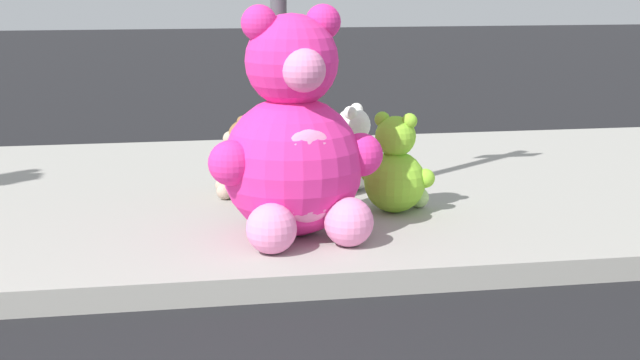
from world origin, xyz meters
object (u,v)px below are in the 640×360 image
(plush_white, at_px, (351,156))
(plush_brown, at_px, (242,165))
(plush_pink_large, at_px, (294,146))
(plush_lime, at_px, (396,172))

(plush_white, xyz_separation_m, plush_brown, (-0.84, -0.08, -0.03))
(plush_white, distance_m, plush_brown, 0.85)
(plush_pink_large, height_order, plush_lime, plush_pink_large)
(plush_pink_large, distance_m, plush_brown, 1.21)
(plush_brown, bearing_deg, plush_pink_large, -78.96)
(plush_pink_large, relative_size, plush_lime, 2.07)
(plush_white, bearing_deg, plush_pink_large, -116.89)
(plush_pink_large, bearing_deg, plush_white, 63.11)
(plush_pink_large, xyz_separation_m, plush_white, (0.62, 1.22, -0.31))
(plush_lime, bearing_deg, plush_brown, 147.25)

